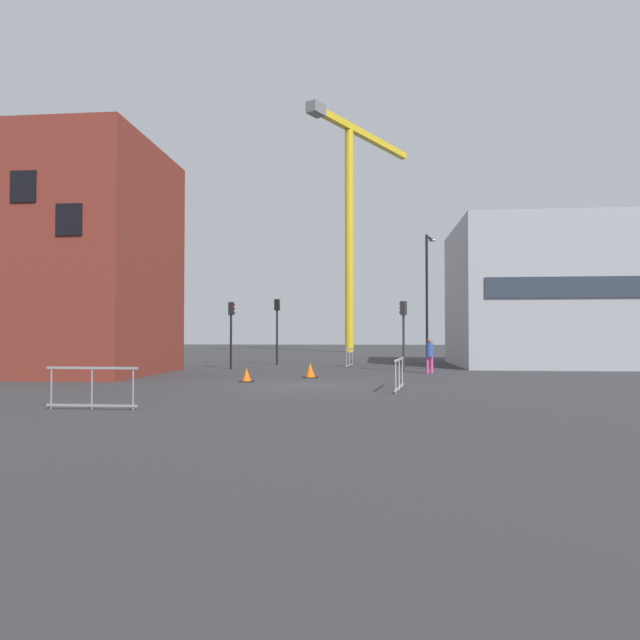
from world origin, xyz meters
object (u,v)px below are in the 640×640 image
object	(u,v)px
streetlamp_tall	(428,291)
traffic_cone_orange	(310,371)
pedestrian_walking	(430,353)
traffic_light_crosswalk	(277,321)
traffic_light_median	(403,324)
traffic_light_verge	(231,324)
traffic_cone_on_verge	(246,375)
construction_crane	(352,199)

from	to	relation	value
streetlamp_tall	traffic_cone_orange	bearing A→B (deg)	-130.54
pedestrian_walking	traffic_cone_orange	size ratio (longest dim) A/B	2.61
traffic_light_crosswalk	streetlamp_tall	bearing A→B (deg)	-20.42
traffic_light_median	traffic_light_crosswalk	distance (m)	9.41
traffic_light_verge	pedestrian_walking	size ratio (longest dim) A/B	2.15
traffic_light_verge	traffic_cone_on_verge	world-z (taller)	traffic_light_verge
traffic_light_median	construction_crane	bearing A→B (deg)	96.94
streetlamp_tall	construction_crane	bearing A→B (deg)	100.39
streetlamp_tall	traffic_cone_on_verge	world-z (taller)	streetlamp_tall
traffic_light_verge	traffic_cone_on_verge	xyz separation A→B (m)	(2.59, -7.65, -2.21)
pedestrian_walking	traffic_cone_on_verge	world-z (taller)	pedestrian_walking
construction_crane	traffic_light_median	distance (m)	33.95
traffic_light_median	pedestrian_walking	size ratio (longest dim) A/B	2.12
pedestrian_walking	traffic_cone_orange	distance (m)	6.39
traffic_light_median	traffic_light_verge	bearing A→B (deg)	173.76
traffic_light_median	pedestrian_walking	bearing A→B (deg)	-43.74
streetlamp_tall	traffic_cone_on_verge	size ratio (longest dim) A/B	13.39
pedestrian_walking	construction_crane	bearing A→B (deg)	98.80
construction_crane	traffic_light_median	xyz separation A→B (m)	(3.74, -30.75, -13.90)
traffic_light_verge	traffic_light_median	bearing A→B (deg)	-6.24
streetlamp_tall	traffic_cone_orange	size ratio (longest dim) A/B	11.37
streetlamp_tall	traffic_light_verge	size ratio (longest dim) A/B	2.02
traffic_light_crosswalk	pedestrian_walking	world-z (taller)	traffic_light_crosswalk
pedestrian_walking	traffic_cone_on_verge	size ratio (longest dim) A/B	3.08
construction_crane	traffic_cone_orange	distance (m)	38.59
traffic_cone_on_verge	traffic_light_verge	bearing A→B (deg)	108.72
traffic_light_verge	traffic_cone_orange	size ratio (longest dim) A/B	5.62
streetlamp_tall	pedestrian_walking	world-z (taller)	streetlamp_tall
streetlamp_tall	traffic_light_verge	distance (m)	10.90
pedestrian_walking	traffic_light_crosswalk	bearing A→B (deg)	141.74
construction_crane	traffic_cone_on_verge	size ratio (longest dim) A/B	44.57
traffic_cone_orange	pedestrian_walking	bearing A→B (deg)	30.32
traffic_light_verge	traffic_cone_orange	distance (m)	7.58
streetlamp_tall	traffic_light_median	bearing A→B (deg)	-121.54
traffic_light_median	traffic_light_crosswalk	size ratio (longest dim) A/B	0.88
streetlamp_tall	traffic_cone_on_verge	distance (m)	12.76
traffic_light_verge	traffic_cone_on_verge	bearing A→B (deg)	-71.28
traffic_light_verge	traffic_light_crosswalk	xyz separation A→B (m)	(1.72, 4.69, 0.27)
streetlamp_tall	pedestrian_walking	size ratio (longest dim) A/B	4.35
traffic_light_verge	traffic_light_crosswalk	distance (m)	5.01
construction_crane	traffic_cone_on_verge	xyz separation A→B (m)	(-2.86, -37.40, -16.08)
traffic_light_crosswalk	traffic_light_median	bearing A→B (deg)	-37.30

